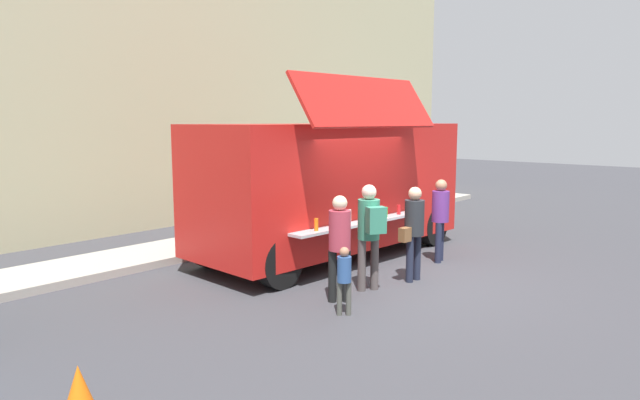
{
  "coord_description": "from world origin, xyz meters",
  "views": [
    {
      "loc": [
        -8.34,
        -5.33,
        2.81
      ],
      "look_at": [
        -0.35,
        1.75,
        1.3
      ],
      "focal_mm": 31.39,
      "sensor_mm": 36.0,
      "label": 1
    }
  ],
  "objects_px": {
    "customer_rear_waiting": "(340,239)",
    "customer_extra_browsing": "(440,213)",
    "trash_bin": "(350,203)",
    "food_truck_main": "(332,184)",
    "traffic_cone_orange": "(79,393)",
    "customer_mid_with_backpack": "(370,227)",
    "child_near_queue": "(344,275)",
    "customer_front_ordering": "(414,226)"
  },
  "relations": [
    {
      "from": "customer_front_ordering",
      "to": "customer_extra_browsing",
      "type": "xyz_separation_m",
      "value": [
        1.54,
        0.35,
        -0.0
      ]
    },
    {
      "from": "trash_bin",
      "to": "child_near_queue",
      "type": "relative_size",
      "value": 0.96
    },
    {
      "from": "child_near_queue",
      "to": "customer_extra_browsing",
      "type": "bearing_deg",
      "value": -34.98
    },
    {
      "from": "customer_front_ordering",
      "to": "traffic_cone_orange",
      "type": "bearing_deg",
      "value": 94.65
    },
    {
      "from": "trash_bin",
      "to": "customer_extra_browsing",
      "type": "height_order",
      "value": "customer_extra_browsing"
    },
    {
      "from": "food_truck_main",
      "to": "trash_bin",
      "type": "relative_size",
      "value": 6.31
    },
    {
      "from": "customer_front_ordering",
      "to": "customer_rear_waiting",
      "type": "bearing_deg",
      "value": 85.18
    },
    {
      "from": "traffic_cone_orange",
      "to": "customer_mid_with_backpack",
      "type": "height_order",
      "value": "customer_mid_with_backpack"
    },
    {
      "from": "trash_bin",
      "to": "customer_extra_browsing",
      "type": "relative_size",
      "value": 0.59
    },
    {
      "from": "child_near_queue",
      "to": "traffic_cone_orange",
      "type": "bearing_deg",
      "value": 136.11
    },
    {
      "from": "food_truck_main",
      "to": "customer_mid_with_backpack",
      "type": "bearing_deg",
      "value": -122.96
    },
    {
      "from": "traffic_cone_orange",
      "to": "customer_extra_browsing",
      "type": "height_order",
      "value": "customer_extra_browsing"
    },
    {
      "from": "traffic_cone_orange",
      "to": "customer_front_ordering",
      "type": "bearing_deg",
      "value": 1.58
    },
    {
      "from": "traffic_cone_orange",
      "to": "customer_front_ordering",
      "type": "relative_size",
      "value": 0.33
    },
    {
      "from": "customer_front_ordering",
      "to": "customer_rear_waiting",
      "type": "xyz_separation_m",
      "value": [
        -1.74,
        0.24,
        0.01
      ]
    },
    {
      "from": "traffic_cone_orange",
      "to": "customer_extra_browsing",
      "type": "distance_m",
      "value": 7.68
    },
    {
      "from": "customer_extra_browsing",
      "to": "child_near_queue",
      "type": "height_order",
      "value": "customer_extra_browsing"
    },
    {
      "from": "customer_front_ordering",
      "to": "food_truck_main",
      "type": "bearing_deg",
      "value": -9.37
    },
    {
      "from": "food_truck_main",
      "to": "customer_front_ordering",
      "type": "relative_size",
      "value": 3.67
    },
    {
      "from": "traffic_cone_orange",
      "to": "trash_bin",
      "type": "bearing_deg",
      "value": 25.36
    },
    {
      "from": "customer_rear_waiting",
      "to": "child_near_queue",
      "type": "distance_m",
      "value": 0.73
    },
    {
      "from": "customer_rear_waiting",
      "to": "customer_extra_browsing",
      "type": "relative_size",
      "value": 1.01
    },
    {
      "from": "food_truck_main",
      "to": "customer_front_ordering",
      "type": "height_order",
      "value": "food_truck_main"
    },
    {
      "from": "customer_rear_waiting",
      "to": "child_near_queue",
      "type": "height_order",
      "value": "customer_rear_waiting"
    },
    {
      "from": "food_truck_main",
      "to": "child_near_queue",
      "type": "xyz_separation_m",
      "value": [
        -2.68,
        -2.51,
        -0.91
      ]
    },
    {
      "from": "customer_mid_with_backpack",
      "to": "customer_rear_waiting",
      "type": "xyz_separation_m",
      "value": [
        -0.76,
        0.01,
        -0.09
      ]
    },
    {
      "from": "child_near_queue",
      "to": "customer_rear_waiting",
      "type": "bearing_deg",
      "value": 2.43
    },
    {
      "from": "traffic_cone_orange",
      "to": "child_near_queue",
      "type": "bearing_deg",
      "value": -0.5
    },
    {
      "from": "customer_front_ordering",
      "to": "customer_extra_browsing",
      "type": "distance_m",
      "value": 1.58
    },
    {
      "from": "customer_front_ordering",
      "to": "customer_rear_waiting",
      "type": "height_order",
      "value": "customer_rear_waiting"
    },
    {
      "from": "food_truck_main",
      "to": "traffic_cone_orange",
      "type": "xyz_separation_m",
      "value": [
        -6.59,
        -2.48,
        -1.24
      ]
    },
    {
      "from": "customer_mid_with_backpack",
      "to": "child_near_queue",
      "type": "distance_m",
      "value": 1.36
    },
    {
      "from": "food_truck_main",
      "to": "child_near_queue",
      "type": "relative_size",
      "value": 6.06
    },
    {
      "from": "trash_bin",
      "to": "customer_rear_waiting",
      "type": "height_order",
      "value": "customer_rear_waiting"
    },
    {
      "from": "traffic_cone_orange",
      "to": "customer_rear_waiting",
      "type": "xyz_separation_m",
      "value": [
        4.34,
        0.41,
        0.73
      ]
    },
    {
      "from": "traffic_cone_orange",
      "to": "customer_extra_browsing",
      "type": "bearing_deg",
      "value": 3.87
    },
    {
      "from": "customer_rear_waiting",
      "to": "child_near_queue",
      "type": "xyz_separation_m",
      "value": [
        -0.43,
        -0.44,
        -0.4
      ]
    },
    {
      "from": "trash_bin",
      "to": "child_near_queue",
      "type": "height_order",
      "value": "child_near_queue"
    },
    {
      "from": "trash_bin",
      "to": "customer_front_ordering",
      "type": "relative_size",
      "value": 0.58
    },
    {
      "from": "customer_mid_with_backpack",
      "to": "child_near_queue",
      "type": "height_order",
      "value": "customer_mid_with_backpack"
    },
    {
      "from": "trash_bin",
      "to": "customer_extra_browsing",
      "type": "xyz_separation_m",
      "value": [
        -2.51,
        -4.29,
        0.51
      ]
    },
    {
      "from": "customer_mid_with_backpack",
      "to": "customer_rear_waiting",
      "type": "height_order",
      "value": "customer_mid_with_backpack"
    }
  ]
}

